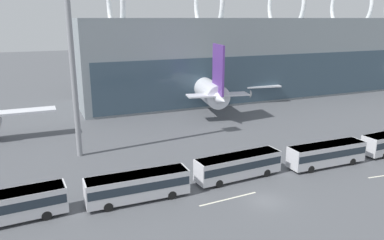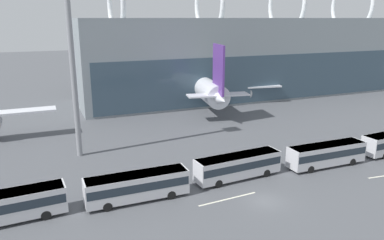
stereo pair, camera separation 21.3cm
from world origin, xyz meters
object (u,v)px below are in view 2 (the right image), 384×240
shuttle_bus_2 (238,165)px  shuttle_bus_0 (5,205)px  floodlight_mast (69,27)px  shuttle_bus_3 (327,153)px  airliner_parked_remote (355,68)px  airliner_at_gate_far (200,85)px  shuttle_bus_1 (137,185)px

shuttle_bus_2 → shuttle_bus_0: bearing=177.0°
shuttle_bus_2 → floodlight_mast: bearing=133.3°
shuttle_bus_3 → floodlight_mast: size_ratio=0.36×
shuttle_bus_0 → airliner_parked_remote: bearing=23.4°
airliner_at_gate_far → floodlight_mast: (-30.09, -24.01, 13.78)m
airliner_parked_remote → shuttle_bus_1: size_ratio=3.26×
shuttle_bus_0 → shuttle_bus_3: (40.00, -0.51, 0.00)m
airliner_at_gate_far → floodlight_mast: size_ratio=1.22×
shuttle_bus_0 → floodlight_mast: (8.96, 16.81, 16.75)m
shuttle_bus_1 → shuttle_bus_2: size_ratio=0.99×
floodlight_mast → shuttle_bus_2: bearing=-42.7°
floodlight_mast → shuttle_bus_1: bearing=-75.8°
shuttle_bus_0 → shuttle_bus_3: same height
shuttle_bus_3 → shuttle_bus_0: bearing=179.8°
airliner_at_gate_far → shuttle_bus_2: bearing=172.5°
airliner_parked_remote → shuttle_bus_1: (-80.63, -48.44, -3.30)m
shuttle_bus_2 → shuttle_bus_3: bearing=-8.2°
airliner_parked_remote → floodlight_mast: size_ratio=1.17×
shuttle_bus_2 → airliner_parked_remote: bearing=31.3°
shuttle_bus_3 → shuttle_bus_1: bearing=-179.7°
airliner_parked_remote → airliner_at_gate_far: bearing=-108.0°
airliner_at_gate_far → shuttle_bus_0: airliner_at_gate_far is taller
airliner_at_gate_far → floodlight_mast: floodlight_mast is taller
shuttle_bus_0 → floodlight_mast: floodlight_mast is taller
shuttle_bus_1 → shuttle_bus_2: 13.36m
shuttle_bus_2 → shuttle_bus_3: same height
shuttle_bus_2 → shuttle_bus_1: bearing=179.8°
airliner_parked_remote → floodlight_mast: floodlight_mast is taller
shuttle_bus_1 → shuttle_bus_3: 26.67m
airliner_parked_remote → shuttle_bus_1: 94.12m
shuttle_bus_3 → floodlight_mast: 39.29m
airliner_parked_remote → shuttle_bus_0: size_ratio=3.22×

